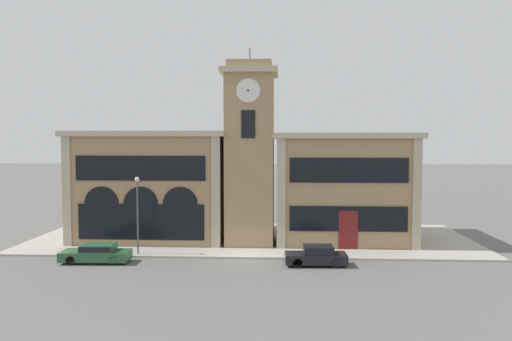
{
  "coord_description": "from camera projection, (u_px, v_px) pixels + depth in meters",
  "views": [
    {
      "loc": [
        2.64,
        -36.31,
        8.78
      ],
      "look_at": [
        0.61,
        3.21,
        6.39
      ],
      "focal_mm": 35.0,
      "sensor_mm": 36.0,
      "label": 1
    }
  ],
  "objects": [
    {
      "name": "street_lamp",
      "position": [
        137.0,
        204.0,
        37.74
      ],
      "size": [
        0.36,
        0.36,
        5.88
      ],
      "color": "#4C4C51",
      "rests_on": "sidewalk_kerb"
    },
    {
      "name": "town_hall_left_wing",
      "position": [
        156.0,
        184.0,
        45.12
      ],
      "size": [
        13.59,
        10.62,
        9.55
      ],
      "color": "#9E7F5B",
      "rests_on": "ground_plane"
    },
    {
      "name": "parked_car_near",
      "position": [
        97.0,
        253.0,
        35.8
      ],
      "size": [
        4.92,
        2.01,
        1.35
      ],
      "rotation": [
        0.0,
        0.0,
        3.18
      ],
      "color": "#285633",
      "rests_on": "ground_plane"
    },
    {
      "name": "ground_plane",
      "position": [
        246.0,
        259.0,
        36.86
      ],
      "size": [
        300.0,
        300.0,
        0.0
      ],
      "primitive_type": "plane",
      "color": "#605E5B"
    },
    {
      "name": "sidewalk_kerb",
      "position": [
        252.0,
        238.0,
        44.39
      ],
      "size": [
        38.32,
        15.13,
        0.15
      ],
      "color": "#A39E93",
      "rests_on": "ground_plane"
    },
    {
      "name": "clock_tower",
      "position": [
        250.0,
        154.0,
        41.55
      ],
      "size": [
        4.64,
        4.64,
        16.41
      ],
      "color": "#9E7F5B",
      "rests_on": "ground_plane"
    },
    {
      "name": "town_hall_right_wing",
      "position": [
        341.0,
        186.0,
        44.28
      ],
      "size": [
        12.05,
        10.62,
        9.38
      ],
      "color": "#9E7F5B",
      "rests_on": "ground_plane"
    },
    {
      "name": "parked_car_mid",
      "position": [
        317.0,
        255.0,
        35.0
      ],
      "size": [
        4.36,
        1.97,
        1.39
      ],
      "rotation": [
        0.0,
        0.0,
        3.18
      ],
      "color": "black",
      "rests_on": "ground_plane"
    }
  ]
}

